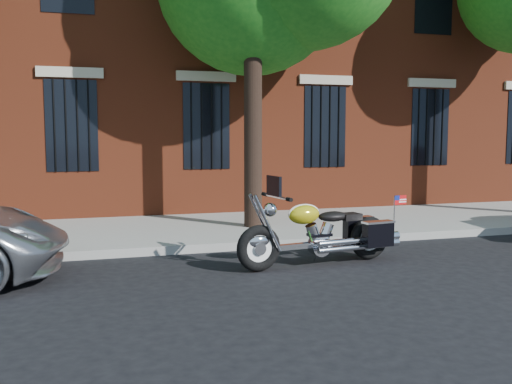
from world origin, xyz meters
name	(u,v)px	position (x,y,z in m)	size (l,w,h in m)	color
ground	(275,267)	(0.00, 0.00, 0.00)	(120.00, 120.00, 0.00)	black
curb	(250,245)	(0.00, 1.38, 0.07)	(40.00, 0.16, 0.15)	gray
sidewalk	(225,228)	(0.00, 3.26, 0.07)	(40.00, 3.60, 0.15)	gray
building	(173,6)	(0.00, 10.06, 6.00)	(26.00, 10.08, 12.00)	maroon
motorcycle	(325,234)	(0.77, -0.10, 0.47)	(2.81, 1.03, 1.40)	black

